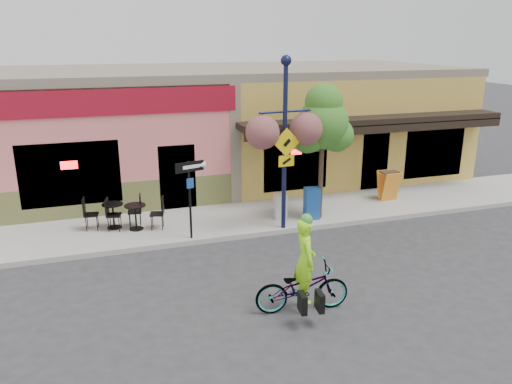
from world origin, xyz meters
TOP-DOWN VIEW (x-y plane):
  - ground at (0.00, 0.00)m, footprint 90.00×90.00m
  - sidewalk at (0.00, 2.00)m, footprint 24.00×3.00m
  - curb at (0.00, 0.55)m, footprint 24.00×0.12m
  - building at (0.00, 7.50)m, footprint 18.20×8.20m
  - bicycle at (-1.55, -3.70)m, footprint 2.10×0.95m
  - cyclist_rider at (-1.50, -3.70)m, footprint 0.52×0.72m
  - lamp_post at (-0.31, 0.65)m, footprint 1.66×0.79m
  - one_way_sign at (-3.10, 0.69)m, footprint 0.88×0.42m
  - cafe_set_left at (-5.16, 2.19)m, footprint 1.74×0.99m
  - cafe_set_right at (-4.53, 1.86)m, footprint 1.81×1.18m
  - newspaper_box_blue at (0.83, 1.14)m, footprint 0.49×0.45m
  - newspaper_box_grey at (-0.11, 1.43)m, footprint 0.41×0.38m
  - street_tree at (1.11, 1.14)m, footprint 1.91×1.91m
  - sandwich_board at (4.17, 1.87)m, footprint 0.64×0.47m

SIDE VIEW (x-z plane):
  - ground at x=0.00m, z-range 0.00..0.00m
  - sidewalk at x=0.00m, z-range 0.00..0.15m
  - curb at x=0.00m, z-range 0.00..0.15m
  - bicycle at x=-1.55m, z-range 0.00..1.07m
  - newspaper_box_grey at x=-0.11m, z-range 0.15..0.94m
  - newspaper_box_blue at x=0.83m, z-range 0.15..1.15m
  - cafe_set_left at x=-5.16m, z-range 0.15..1.15m
  - cafe_set_right at x=-4.53m, z-range 0.15..1.15m
  - sandwich_board at x=4.17m, z-range 0.15..1.19m
  - cyclist_rider at x=-1.50m, z-range 0.00..1.84m
  - one_way_sign at x=-3.10m, z-range 0.15..2.40m
  - building at x=0.00m, z-range 0.00..4.50m
  - street_tree at x=1.11m, z-range 0.15..4.40m
  - lamp_post at x=-0.31m, z-range 0.15..5.19m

